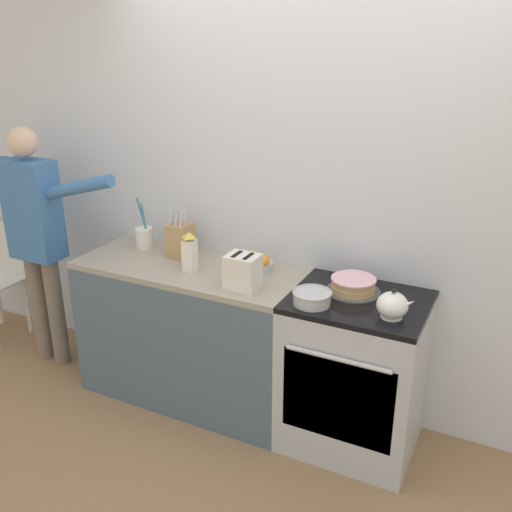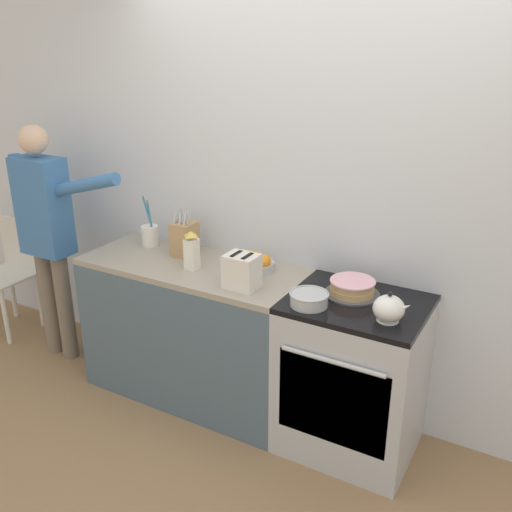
# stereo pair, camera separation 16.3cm
# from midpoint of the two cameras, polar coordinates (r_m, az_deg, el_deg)

# --- Properties ---
(ground_plane) EXTENTS (16.00, 16.00, 0.00)m
(ground_plane) POSITION_cam_midpoint_polar(r_m,az_deg,el_deg) (3.37, 0.31, -19.05)
(ground_plane) COLOR #93704C
(wall_back) EXTENTS (8.00, 0.04, 2.60)m
(wall_back) POSITION_cam_midpoint_polar(r_m,az_deg,el_deg) (3.24, 5.08, 5.47)
(wall_back) COLOR silver
(wall_back) RESTS_ON ground_plane
(counter_cabinet) EXTENTS (1.37, 0.59, 0.90)m
(counter_cabinet) POSITION_cam_midpoint_polar(r_m,az_deg,el_deg) (3.62, -7.71, -7.52)
(counter_cabinet) COLOR #4C6070
(counter_cabinet) RESTS_ON ground_plane
(stove_range) EXTENTS (0.71, 0.62, 0.90)m
(stove_range) POSITION_cam_midpoint_polar(r_m,az_deg,el_deg) (3.22, 8.27, -11.52)
(stove_range) COLOR #B7BABF
(stove_range) RESTS_ON ground_plane
(layer_cake) EXTENTS (0.29, 0.29, 0.08)m
(layer_cake) POSITION_cam_midpoint_polar(r_m,az_deg,el_deg) (3.06, 8.20, -2.98)
(layer_cake) COLOR #4C4C51
(layer_cake) RESTS_ON stove_range
(tea_kettle) EXTENTS (0.19, 0.15, 0.15)m
(tea_kettle) POSITION_cam_midpoint_polar(r_m,az_deg,el_deg) (2.82, 11.90, -4.87)
(tea_kettle) COLOR white
(tea_kettle) RESTS_ON stove_range
(mixing_bowl) EXTENTS (0.20, 0.20, 0.07)m
(mixing_bowl) POSITION_cam_midpoint_polar(r_m,az_deg,el_deg) (2.91, 4.02, -4.19)
(mixing_bowl) COLOR #B7BABF
(mixing_bowl) RESTS_ON stove_range
(knife_block) EXTENTS (0.13, 0.15, 0.30)m
(knife_block) POSITION_cam_midpoint_polar(r_m,az_deg,el_deg) (3.53, -8.88, 1.62)
(knife_block) COLOR tan
(knife_block) RESTS_ON counter_cabinet
(utensil_crock) EXTENTS (0.11, 0.11, 0.34)m
(utensil_crock) POSITION_cam_midpoint_polar(r_m,az_deg,el_deg) (3.74, -12.35, 1.89)
(utensil_crock) COLOR silver
(utensil_crock) RESTS_ON counter_cabinet
(fruit_bowl) EXTENTS (0.21, 0.21, 0.11)m
(fruit_bowl) POSITION_cam_midpoint_polar(r_m,az_deg,el_deg) (3.31, -1.47, -0.68)
(fruit_bowl) COLOR #B7BABF
(fruit_bowl) RESTS_ON counter_cabinet
(toaster) EXTENTS (0.19, 0.15, 0.19)m
(toaster) POSITION_cam_midpoint_polar(r_m,az_deg,el_deg) (3.06, -2.86, -1.59)
(toaster) COLOR silver
(toaster) RESTS_ON counter_cabinet
(milk_carton) EXTENTS (0.07, 0.07, 0.23)m
(milk_carton) POSITION_cam_midpoint_polar(r_m,az_deg,el_deg) (3.31, -8.05, 0.33)
(milk_carton) COLOR white
(milk_carton) RESTS_ON counter_cabinet
(person_baker) EXTENTS (0.93, 0.20, 1.65)m
(person_baker) POSITION_cam_midpoint_polar(r_m,az_deg,el_deg) (4.04, -22.18, 2.51)
(person_baker) COLOR #7A6B5B
(person_baker) RESTS_ON ground_plane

